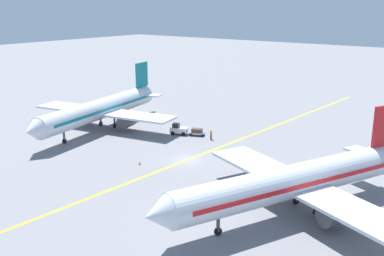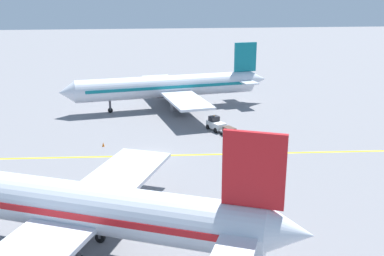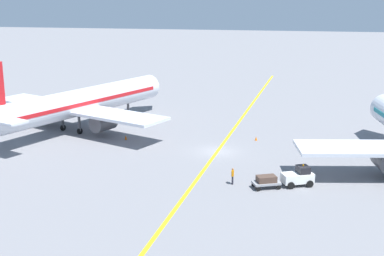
% 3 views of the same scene
% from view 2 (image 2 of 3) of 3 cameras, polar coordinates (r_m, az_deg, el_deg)
% --- Properties ---
extents(ground_plane, '(400.00, 400.00, 0.00)m').
position_cam_2_polar(ground_plane, '(54.16, -5.33, -3.53)').
color(ground_plane, slate).
extents(apron_yellow_centreline, '(7.78, 119.80, 0.01)m').
position_cam_2_polar(apron_yellow_centreline, '(54.16, -5.33, -3.53)').
color(apron_yellow_centreline, yellow).
rests_on(apron_yellow_centreline, ground).
extents(airplane_at_gate, '(27.76, 33.77, 10.60)m').
position_cam_2_polar(airplane_at_gate, '(34.76, -15.44, -9.49)').
color(airplane_at_gate, silver).
rests_on(airplane_at_gate, ground).
extents(airplane_adjacent_stand, '(28.48, 35.41, 10.60)m').
position_cam_2_polar(airplane_adjacent_stand, '(75.35, -2.85, 5.27)').
color(airplane_adjacent_stand, silver).
rests_on(airplane_adjacent_stand, ground).
extents(baggage_tug_white, '(3.35, 2.68, 2.11)m').
position_cam_2_polar(baggage_tug_white, '(63.70, 3.03, 0.51)').
color(baggage_tug_white, white).
rests_on(baggage_tug_white, ground).
extents(baggage_cart_trailing, '(2.94, 2.34, 1.24)m').
position_cam_2_polar(baggage_cart_trailing, '(61.16, 4.76, -0.36)').
color(baggage_cart_trailing, gray).
rests_on(baggage_cart_trailing, ground).
extents(ground_crew_worker, '(0.23, 0.58, 1.68)m').
position_cam_2_polar(ground_crew_worker, '(57.93, 4.96, -1.20)').
color(ground_crew_worker, '#23232D').
rests_on(ground_crew_worker, ground).
extents(traffic_cone_near_nose, '(0.32, 0.32, 0.55)m').
position_cam_2_polar(traffic_cone_near_nose, '(42.79, -8.98, -9.00)').
color(traffic_cone_near_nose, orange).
rests_on(traffic_cone_near_nose, ground).
extents(traffic_cone_mid_apron, '(0.32, 0.32, 0.55)m').
position_cam_2_polar(traffic_cone_mid_apron, '(58.14, -11.21, -2.06)').
color(traffic_cone_mid_apron, orange).
rests_on(traffic_cone_mid_apron, ground).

